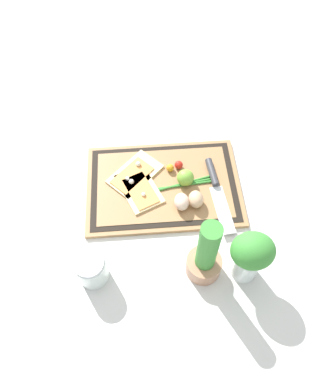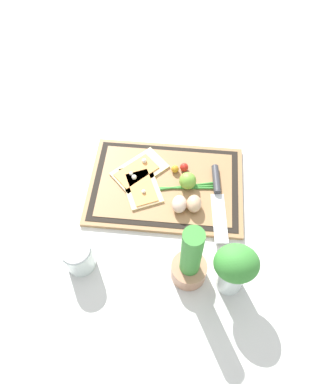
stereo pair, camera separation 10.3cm
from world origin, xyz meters
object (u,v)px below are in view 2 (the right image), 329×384
(sauce_jar, at_px, (79,258))
(cherry_tomato_yellow, at_px, (175,169))
(pizza_slice_near, at_px, (139,170))
(egg_pink, at_px, (179,204))
(herb_glass, at_px, (235,268))
(herb_pot, at_px, (190,262))
(egg_brown, at_px, (194,204))
(pizza_slice_far, at_px, (141,186))
(lime, at_px, (188,180))
(cherry_tomato_red, at_px, (184,167))
(knife, at_px, (217,190))

(sauce_jar, bearing_deg, cherry_tomato_yellow, -125.64)
(pizza_slice_near, bearing_deg, sauce_jar, 69.17)
(egg_pink, xyz_separation_m, cherry_tomato_yellow, (0.02, -0.13, -0.01))
(cherry_tomato_yellow, bearing_deg, sauce_jar, 54.36)
(herb_glass, bearing_deg, cherry_tomato_yellow, -63.53)
(herb_pot, xyz_separation_m, sauce_jar, (0.30, -0.00, -0.04))
(pizza_slice_near, distance_m, egg_brown, 0.22)
(pizza_slice_far, relative_size, sauce_jar, 1.92)
(lime, distance_m, cherry_tomato_red, 0.06)
(pizza_slice_near, bearing_deg, egg_pink, 138.11)
(pizza_slice_near, height_order, pizza_slice_far, same)
(lime, height_order, herb_pot, herb_pot)
(pizza_slice_near, height_order, egg_pink, egg_pink)
(pizza_slice_near, relative_size, herb_glass, 1.01)
(pizza_slice_near, height_order, knife, pizza_slice_near)
(cherry_tomato_red, xyz_separation_m, cherry_tomato_yellow, (0.03, 0.01, -0.00))
(cherry_tomato_yellow, distance_m, herb_glass, 0.40)
(pizza_slice_far, bearing_deg, lime, -171.98)
(lime, distance_m, herb_pot, 0.29)
(cherry_tomato_red, height_order, herb_glass, herb_glass)
(pizza_slice_near, relative_size, lime, 3.58)
(pizza_slice_near, bearing_deg, herb_pot, 118.88)
(knife, relative_size, cherry_tomato_yellow, 10.95)
(egg_pink, bearing_deg, herb_glass, 125.05)
(pizza_slice_far, height_order, knife, pizza_slice_far)
(sauce_jar, bearing_deg, herb_pot, 179.28)
(egg_pink, relative_size, cherry_tomato_yellow, 2.32)
(pizza_slice_far, bearing_deg, egg_pink, 152.18)
(knife, bearing_deg, herb_glass, 97.65)
(knife, height_order, sauce_jar, sauce_jar)
(egg_pink, bearing_deg, pizza_slice_far, -27.82)
(knife, distance_m, cherry_tomato_red, 0.13)
(knife, xyz_separation_m, lime, (0.09, -0.02, 0.02))
(knife, distance_m, herb_pot, 0.29)
(knife, bearing_deg, egg_brown, 42.96)
(cherry_tomato_red, height_order, sauce_jar, sauce_jar)
(egg_pink, height_order, lime, lime)
(egg_pink, distance_m, herb_glass, 0.27)
(cherry_tomato_yellow, bearing_deg, pizza_slice_near, 5.11)
(pizza_slice_far, bearing_deg, knife, -179.03)
(cherry_tomato_yellow, bearing_deg, lime, 131.75)
(egg_pink, bearing_deg, pizza_slice_near, -41.89)
(cherry_tomato_red, bearing_deg, egg_brown, 105.50)
(lime, height_order, cherry_tomato_yellow, lime)
(herb_glass, bearing_deg, knife, -82.35)
(cherry_tomato_red, bearing_deg, pizza_slice_near, 7.65)
(herb_pot, bearing_deg, pizza_slice_far, -58.15)
(pizza_slice_far, relative_size, herb_pot, 0.76)
(pizza_slice_near, distance_m, egg_pink, 0.19)
(egg_pink, relative_size, sauce_jar, 0.58)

